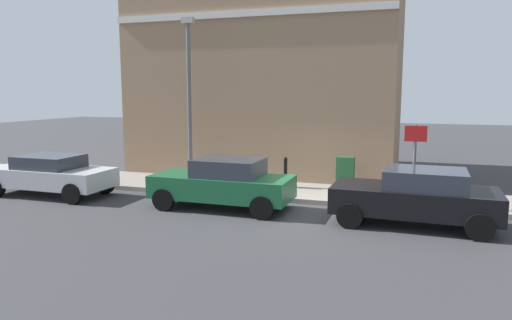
# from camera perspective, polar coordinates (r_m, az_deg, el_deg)

# --- Properties ---
(ground) EXTENTS (80.00, 80.00, 0.00)m
(ground) POSITION_cam_1_polar(r_m,az_deg,el_deg) (13.63, 6.97, -6.06)
(ground) COLOR #38383A
(sidewalk) EXTENTS (2.58, 30.00, 0.15)m
(sidewalk) POSITION_cam_1_polar(r_m,az_deg,el_deg) (17.48, -11.34, -2.71)
(sidewalk) COLOR gray
(sidewalk) RESTS_ON ground
(corner_building) EXTENTS (6.82, 10.42, 9.62)m
(corner_building) POSITION_cam_1_polar(r_m,az_deg,el_deg) (20.41, 1.99, 12.35)
(corner_building) COLOR #937256
(corner_building) RESTS_ON ground
(car_black) EXTENTS (1.96, 4.07, 1.45)m
(car_black) POSITION_cam_1_polar(r_m,az_deg,el_deg) (12.53, 18.80, -4.17)
(car_black) COLOR black
(car_black) RESTS_ON ground
(car_green) EXTENTS (1.79, 4.04, 1.46)m
(car_green) POSITION_cam_1_polar(r_m,az_deg,el_deg) (13.61, -3.94, -2.78)
(car_green) COLOR #195933
(car_green) RESTS_ON ground
(car_silver) EXTENTS (1.78, 4.10, 1.32)m
(car_silver) POSITION_cam_1_polar(r_m,az_deg,el_deg) (16.70, -23.62, -1.58)
(car_silver) COLOR #B7B7BC
(car_silver) RESTS_ON ground
(utility_cabinet) EXTENTS (0.46, 0.61, 1.15)m
(utility_cabinet) POSITION_cam_1_polar(r_m,az_deg,el_deg) (15.39, 10.74, -1.89)
(utility_cabinet) COLOR #1E4C28
(utility_cabinet) RESTS_ON sidewalk
(bollard_near_cabinet) EXTENTS (0.14, 0.14, 1.04)m
(bollard_near_cabinet) POSITION_cam_1_polar(r_m,az_deg,el_deg) (15.88, 3.58, -1.36)
(bollard_near_cabinet) COLOR black
(bollard_near_cabinet) RESTS_ON sidewalk
(bollard_far_kerb) EXTENTS (0.14, 0.14, 1.04)m
(bollard_far_kerb) POSITION_cam_1_polar(r_m,az_deg,el_deg) (15.16, -3.57, -1.82)
(bollard_far_kerb) COLOR black
(bollard_far_kerb) RESTS_ON sidewalk
(street_sign) EXTENTS (0.08, 0.60, 2.30)m
(street_sign) POSITION_cam_1_polar(r_m,az_deg,el_deg) (13.91, 18.66, 0.83)
(street_sign) COLOR #59595B
(street_sign) RESTS_ON sidewalk
(lamppost) EXTENTS (0.20, 0.44, 5.72)m
(lamppost) POSITION_cam_1_polar(r_m,az_deg,el_deg) (16.76, -8.08, 8.01)
(lamppost) COLOR #59595B
(lamppost) RESTS_ON sidewalk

